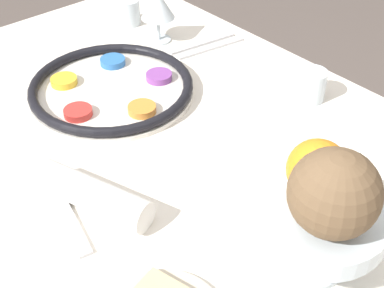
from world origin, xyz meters
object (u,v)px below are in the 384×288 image
Objects in this scene: napkin_roll at (93,195)px; orange_fruit at (316,171)px; seder_plate at (111,88)px; fruit_stand at (315,221)px; wine_glass at (157,5)px; cup_far at (128,12)px; cup_mid at (311,85)px; coconut at (334,193)px.

orange_fruit is at bearing 35.04° from napkin_roll.
napkin_roll is at bearing -144.96° from orange_fruit.
seder_plate is 0.54m from fruit_stand.
wine_glass is 0.13m from cup_far.
cup_mid is (-0.24, 0.31, -0.11)m from orange_fruit.
napkin_roll is at bearing -40.58° from cup_far.
cup_mid is (-0.26, 0.33, -0.05)m from fruit_stand.
fruit_stand is (0.54, -0.03, 0.07)m from seder_plate.
wine_glass is at bearing -169.30° from cup_mid.
orange_fruit is 0.40× the size of napkin_roll.
seder_plate is 2.93× the size of coconut.
fruit_stand is at bearing -3.66° from seder_plate.
wine_glass is at bearing 159.66° from orange_fruit.
orange_fruit reaches higher than napkin_roll.
cup_far is (-0.51, -0.08, 0.00)m from cup_mid.
fruit_stand is at bearing -34.33° from orange_fruit.
seder_plate is 0.53m from orange_fruit.
fruit_stand reaches higher than cup_far.
orange_fruit is at bearing -2.08° from seder_plate.
coconut is (0.56, -0.05, 0.15)m from seder_plate.
cup_far is at bearing 162.81° from orange_fruit.
orange_fruit is at bearing -20.34° from wine_glass.
seder_plate is at bearing -61.19° from wine_glass.
fruit_stand is 3.04× the size of cup_mid.
napkin_roll is at bearing -149.43° from fruit_stand.
orange_fruit is at bearing 147.70° from coconut.
napkin_roll is 3.24× the size of cup_mid.
wine_glass is 0.68m from orange_fruit.
cup_mid is (0.39, 0.07, -0.06)m from wine_glass.
orange_fruit is (0.51, -0.02, 0.13)m from seder_plate.
wine_glass is 1.99× the size of cup_far.
orange_fruit is at bearing 145.67° from fruit_stand.
coconut reaches higher than cup_mid.
wine_glass is at bearing 0.84° from cup_far.
orange_fruit is 1.30× the size of cup_mid.
orange_fruit is 0.41m from cup_mid.
wine_glass is 0.66× the size of fruit_stand.
wine_glass is 0.62× the size of napkin_roll.
cup_mid is at bearing 130.30° from coconut.
fruit_stand is at bearing 149.51° from coconut.
napkin_roll is 0.50m from cup_mid.
fruit_stand is 0.07m from orange_fruit.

